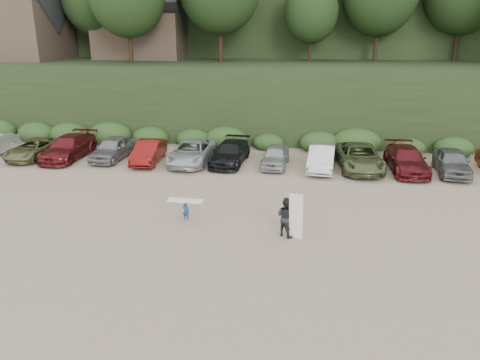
# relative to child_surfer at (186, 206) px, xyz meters

# --- Properties ---
(ground) EXTENTS (120.00, 120.00, 0.00)m
(ground) POSITION_rel_child_surfer_xyz_m (2.14, -0.37, -0.71)
(ground) COLOR tan
(ground) RESTS_ON ground
(hillside_backdrop) EXTENTS (90.00, 41.50, 28.00)m
(hillside_backdrop) POSITION_rel_child_surfer_xyz_m (1.88, 35.55, 10.51)
(hillside_backdrop) COLOR black
(hillside_backdrop) RESTS_ON ground
(parked_cars) EXTENTS (39.87, 6.16, 1.62)m
(parked_cars) POSITION_rel_child_surfer_xyz_m (-0.24, 9.63, 0.06)
(parked_cars) COLOR silver
(parked_cars) RESTS_ON ground
(child_surfer) EXTENTS (1.76, 0.55, 1.04)m
(child_surfer) POSITION_rel_child_surfer_xyz_m (0.00, 0.00, 0.00)
(child_surfer) COLOR navy
(child_surfer) RESTS_ON ground
(adult_surfer) EXTENTS (1.37, 1.09, 2.19)m
(adult_surfer) POSITION_rel_child_surfer_xyz_m (5.01, -1.17, 0.23)
(adult_surfer) COLOR black
(adult_surfer) RESTS_ON ground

